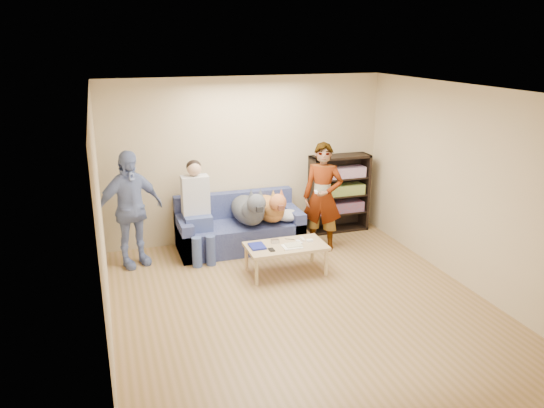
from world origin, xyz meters
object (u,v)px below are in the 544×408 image
object	(u,v)px
dog_tan	(270,208)
coffee_table	(286,248)
person_seated	(197,206)
dog_gray	(249,209)
notebook_blue	(257,246)
sofa	(239,230)
bookshelf	(339,192)
person_standing_left	(130,209)
camera_silver	(275,241)
person_standing_right	(323,197)

from	to	relation	value
dog_tan	coffee_table	xyz separation A→B (m)	(-0.09, -0.99, -0.27)
person_seated	dog_gray	size ratio (longest dim) A/B	1.15
coffee_table	dog_gray	bearing A→B (deg)	104.41
notebook_blue	sofa	bearing A→B (deg)	88.54
coffee_table	bookshelf	world-z (taller)	bookshelf
person_standing_left	dog_tan	size ratio (longest dim) A/B	1.44
sofa	coffee_table	bearing A→B (deg)	-71.95
notebook_blue	person_seated	xyz separation A→B (m)	(-0.64, 0.97, 0.34)
person_standing_left	person_seated	xyz separation A→B (m)	(0.96, 0.06, -0.07)
coffee_table	bookshelf	xyz separation A→B (m)	(1.43, 1.38, 0.31)
notebook_blue	camera_silver	bearing A→B (deg)	14.04
person_seated	dog_tan	distance (m)	1.14
person_standing_left	bookshelf	bearing A→B (deg)	-13.99
camera_silver	person_seated	size ratio (longest dim) A/B	0.07
person_standing_left	sofa	bearing A→B (deg)	-14.45
sofa	person_seated	size ratio (longest dim) A/B	1.29
person_standing_right	dog_gray	bearing A→B (deg)	-158.76
person_seated	dog_tan	world-z (taller)	person_seated
person_standing_right	person_seated	size ratio (longest dim) A/B	1.13
dog_gray	dog_tan	xyz separation A→B (m)	(0.34, 0.02, -0.02)
person_seated	dog_tan	xyz separation A→B (m)	(1.13, -0.02, -0.13)
person_seated	coffee_table	size ratio (longest dim) A/B	1.34
sofa	bookshelf	world-z (taller)	bookshelf
person_standing_left	dog_tan	bearing A→B (deg)	-19.94
sofa	bookshelf	xyz separation A→B (m)	(1.80, 0.23, 0.40)
coffee_table	camera_silver	bearing A→B (deg)	135.00
camera_silver	sofa	xyz separation A→B (m)	(-0.25, 1.02, -0.16)
notebook_blue	sofa	distance (m)	1.10
person_standing_left	notebook_blue	bearing A→B (deg)	-50.56
camera_silver	dog_tan	world-z (taller)	dog_tan
person_standing_right	dog_tan	xyz separation A→B (m)	(-0.74, 0.30, -0.19)
notebook_blue	coffee_table	bearing A→B (deg)	-7.13
person_standing_right	camera_silver	world-z (taller)	person_standing_right
person_standing_right	dog_tan	world-z (taller)	person_standing_right
dog_tan	dog_gray	bearing A→B (deg)	-176.41
camera_silver	coffee_table	size ratio (longest dim) A/B	0.10
person_standing_left	dog_tan	world-z (taller)	person_standing_left
dog_gray	camera_silver	bearing A→B (deg)	-81.34
camera_silver	dog_tan	bearing A→B (deg)	76.25
person_standing_left	coffee_table	world-z (taller)	person_standing_left
camera_silver	bookshelf	bearing A→B (deg)	39.06
person_standing_right	sofa	xyz separation A→B (m)	(-1.21, 0.45, -0.55)
dog_tan	coffee_table	size ratio (longest dim) A/B	1.06
person_seated	coffee_table	xyz separation A→B (m)	(1.04, -1.02, -0.40)
notebook_blue	coffee_table	distance (m)	0.41
notebook_blue	dog_gray	distance (m)	0.96
person_seated	coffee_table	bearing A→B (deg)	-44.44
person_seated	dog_gray	distance (m)	0.79
sofa	person_seated	bearing A→B (deg)	-169.20
camera_silver	coffee_table	bearing A→B (deg)	-45.00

